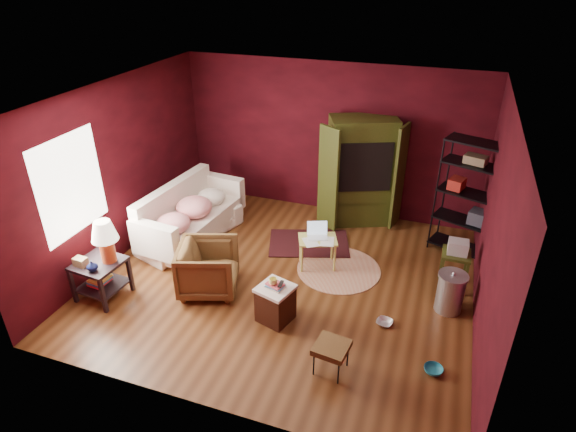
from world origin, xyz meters
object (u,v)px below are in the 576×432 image
(sofa, at_px, (189,220))
(side_table, at_px, (102,253))
(hamper, at_px, (275,303))
(tv_armoire, at_px, (361,170))
(wire_shelving, at_px, (470,194))
(laptop_desk, at_px, (318,241))
(armchair, at_px, (208,266))

(sofa, xyz_separation_m, side_table, (-0.33, -1.77, 0.35))
(hamper, xyz_separation_m, tv_armoire, (0.47, 3.09, 0.74))
(hamper, bearing_deg, side_table, -173.14)
(side_table, bearing_deg, wire_shelving, 31.29)
(hamper, distance_m, tv_armoire, 3.22)
(hamper, bearing_deg, sofa, 145.29)
(hamper, bearing_deg, tv_armoire, 81.35)
(sofa, relative_size, tv_armoire, 0.98)
(hamper, height_order, laptop_desk, laptop_desk)
(sofa, distance_m, tv_armoire, 3.13)
(side_table, distance_m, tv_armoire, 4.49)
(sofa, xyz_separation_m, armchair, (0.98, -1.18, 0.04))
(side_table, xyz_separation_m, hamper, (2.46, 0.30, -0.45))
(tv_armoire, bearing_deg, laptop_desk, -123.04)
(wire_shelving, bearing_deg, tv_armoire, -175.93)
(side_table, relative_size, wire_shelving, 0.63)
(sofa, relative_size, laptop_desk, 2.65)
(armchair, bearing_deg, laptop_desk, -68.21)
(laptop_desk, bearing_deg, sofa, 157.16)
(sofa, height_order, hamper, sofa)
(hamper, xyz_separation_m, wire_shelving, (2.30, 2.59, 0.79))
(laptop_desk, bearing_deg, hamper, -118.24)
(sofa, bearing_deg, side_table, -173.12)
(side_table, distance_m, hamper, 2.52)
(side_table, bearing_deg, tv_armoire, 49.15)
(wire_shelving, bearing_deg, armchair, -127.05)
(sofa, distance_m, laptop_desk, 2.31)
(hamper, bearing_deg, laptop_desk, 83.14)
(armchair, distance_m, wire_shelving, 4.19)
(sofa, height_order, laptop_desk, sofa)
(side_table, distance_m, laptop_desk, 3.15)
(sofa, bearing_deg, armchair, -122.79)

